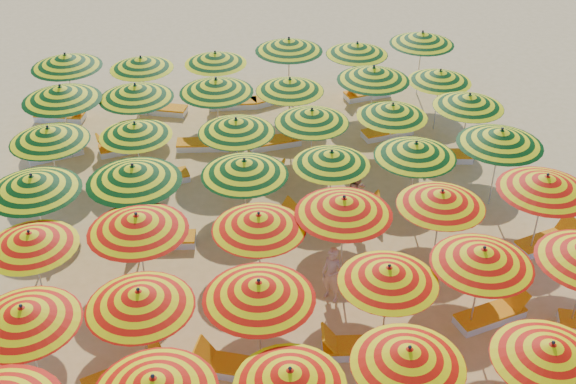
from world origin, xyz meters
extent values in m
plane|color=#EBB968|center=(0.00, 0.00, 0.00)|extent=(120.00, 120.00, 0.00)
sphere|color=black|center=(-3.47, -5.91, 2.38)|extent=(0.08, 0.08, 0.08)
cone|color=orange|center=(-1.07, -5.96, 1.95)|extent=(2.25, 2.25, 0.40)
sphere|color=black|center=(-1.07, -5.96, 2.18)|extent=(0.07, 0.07, 0.07)
cone|color=orange|center=(1.16, -5.90, 2.03)|extent=(2.66, 2.66, 0.41)
sphere|color=black|center=(1.16, -5.90, 2.27)|extent=(0.07, 0.07, 0.07)
cone|color=orange|center=(3.78, -6.26, 2.05)|extent=(2.40, 2.40, 0.42)
sphere|color=black|center=(3.78, -6.26, 2.29)|extent=(0.07, 0.07, 0.07)
cylinder|color=silver|center=(-5.97, -3.64, 1.12)|extent=(0.04, 0.04, 2.24)
cone|color=orange|center=(-5.97, -3.64, 2.09)|extent=(2.89, 2.89, 0.43)
sphere|color=black|center=(-5.97, -3.64, 2.33)|extent=(0.07, 0.07, 0.07)
cylinder|color=silver|center=(-3.73, -3.54, 1.12)|extent=(0.04, 0.04, 2.24)
cone|color=orange|center=(-3.73, -3.54, 2.09)|extent=(2.42, 2.42, 0.43)
sphere|color=black|center=(-3.73, -3.54, 2.34)|extent=(0.07, 0.07, 0.07)
cylinder|color=silver|center=(-1.34, -3.79, 1.17)|extent=(0.04, 0.04, 2.33)
cone|color=orange|center=(-1.34, -3.79, 2.18)|extent=(2.40, 2.40, 0.44)
sphere|color=black|center=(-1.34, -3.79, 2.43)|extent=(0.08, 0.08, 0.08)
cylinder|color=silver|center=(1.45, -3.60, 1.09)|extent=(0.04, 0.04, 2.18)
cone|color=orange|center=(1.45, -3.60, 2.03)|extent=(2.77, 2.77, 0.41)
sphere|color=black|center=(1.45, -3.60, 2.27)|extent=(0.07, 0.07, 0.07)
cylinder|color=silver|center=(3.60, -3.46, 1.13)|extent=(0.04, 0.04, 2.26)
cone|color=orange|center=(3.60, -3.46, 2.11)|extent=(2.35, 2.35, 0.43)
sphere|color=black|center=(3.60, -3.46, 2.36)|extent=(0.08, 0.08, 0.08)
cylinder|color=silver|center=(-6.17, -0.99, 1.06)|extent=(0.04, 0.04, 2.13)
cone|color=orange|center=(-6.17, -0.99, 1.98)|extent=(2.67, 2.67, 0.40)
sphere|color=black|center=(-6.17, -0.99, 2.22)|extent=(0.07, 0.07, 0.07)
cylinder|color=silver|center=(-3.77, -1.05, 1.17)|extent=(0.04, 0.04, 2.34)
cone|color=orange|center=(-3.77, -1.05, 2.19)|extent=(2.86, 2.86, 0.45)
sphere|color=black|center=(-3.77, -1.05, 2.44)|extent=(0.08, 0.08, 0.08)
cylinder|color=silver|center=(-1.00, -1.32, 1.11)|extent=(0.04, 0.04, 2.23)
cone|color=orange|center=(-1.00, -1.32, 2.08)|extent=(2.42, 2.42, 0.42)
sphere|color=black|center=(-1.00, -1.32, 2.32)|extent=(0.07, 0.07, 0.07)
cylinder|color=silver|center=(1.05, -1.18, 1.18)|extent=(0.04, 0.04, 2.35)
cone|color=orange|center=(1.05, -1.18, 2.19)|extent=(2.66, 2.66, 0.45)
sphere|color=black|center=(1.05, -1.18, 2.45)|extent=(0.08, 0.08, 0.08)
cylinder|color=silver|center=(3.53, -1.08, 1.10)|extent=(0.04, 0.04, 2.19)
cone|color=orange|center=(3.53, -1.08, 2.04)|extent=(2.88, 2.88, 0.42)
sphere|color=black|center=(3.53, -1.08, 2.28)|extent=(0.07, 0.07, 0.07)
cylinder|color=silver|center=(6.20, -1.10, 1.18)|extent=(0.05, 0.05, 2.37)
cone|color=orange|center=(6.20, -1.10, 2.21)|extent=(2.75, 2.75, 0.45)
sphere|color=black|center=(6.20, -1.10, 2.47)|extent=(0.08, 0.08, 0.08)
cylinder|color=silver|center=(-6.32, 1.07, 1.18)|extent=(0.04, 0.04, 2.35)
cone|color=#7A8304|center=(-6.32, 1.07, 2.20)|extent=(2.83, 2.83, 0.45)
sphere|color=black|center=(-6.32, 1.07, 2.45)|extent=(0.08, 0.08, 0.08)
cylinder|color=silver|center=(-3.86, 1.00, 1.21)|extent=(0.05, 0.05, 2.43)
cone|color=#7A8304|center=(-3.86, 1.00, 2.27)|extent=(2.83, 2.83, 0.46)
sphere|color=black|center=(-3.86, 1.00, 2.53)|extent=(0.08, 0.08, 0.08)
cylinder|color=silver|center=(-1.05, 1.03, 1.14)|extent=(0.04, 0.04, 2.29)
cone|color=#7A8304|center=(-1.05, 1.03, 2.14)|extent=(2.99, 2.99, 0.44)
sphere|color=black|center=(-1.05, 1.03, 2.39)|extent=(0.08, 0.08, 0.08)
cylinder|color=silver|center=(1.34, 1.39, 1.05)|extent=(0.04, 0.04, 2.10)
cone|color=#7A8304|center=(1.34, 1.39, 1.96)|extent=(2.57, 2.57, 0.40)
sphere|color=black|center=(1.34, 1.39, 2.19)|extent=(0.07, 0.07, 0.07)
cylinder|color=silver|center=(3.61, 1.21, 1.12)|extent=(0.04, 0.04, 2.25)
cone|color=#7A8304|center=(3.61, 1.21, 2.10)|extent=(2.95, 2.95, 0.43)
sphere|color=black|center=(3.61, 1.21, 2.34)|extent=(0.07, 0.07, 0.07)
cylinder|color=silver|center=(6.06, 1.28, 1.19)|extent=(0.05, 0.05, 2.38)
cone|color=#7A8304|center=(6.06, 1.28, 2.22)|extent=(2.98, 2.98, 0.45)
sphere|color=black|center=(6.06, 1.28, 2.48)|extent=(0.08, 0.08, 0.08)
cylinder|color=silver|center=(-6.23, 3.78, 1.12)|extent=(0.04, 0.04, 2.24)
cone|color=#7A8304|center=(-6.23, 3.78, 2.09)|extent=(2.94, 2.94, 0.43)
sphere|color=black|center=(-6.23, 3.78, 2.34)|extent=(0.07, 0.07, 0.07)
cylinder|color=silver|center=(-3.86, 3.90, 1.05)|extent=(0.04, 0.04, 2.10)
cone|color=#7A8304|center=(-3.86, 3.90, 1.96)|extent=(2.46, 2.46, 0.40)
sphere|color=black|center=(-3.86, 3.90, 2.19)|extent=(0.07, 0.07, 0.07)
cylinder|color=silver|center=(-1.00, 3.43, 1.11)|extent=(0.04, 0.04, 2.22)
cone|color=#7A8304|center=(-1.00, 3.43, 2.07)|extent=(2.71, 2.71, 0.42)
sphere|color=black|center=(-1.00, 3.43, 2.31)|extent=(0.07, 0.07, 0.07)
cylinder|color=silver|center=(1.25, 3.66, 1.11)|extent=(0.04, 0.04, 2.21)
cone|color=#7A8304|center=(1.25, 3.66, 2.06)|extent=(2.93, 2.93, 0.42)
sphere|color=black|center=(1.25, 3.66, 2.31)|extent=(0.07, 0.07, 0.07)
cylinder|color=silver|center=(3.73, 3.74, 1.07)|extent=(0.04, 0.04, 2.14)
cone|color=#7A8304|center=(3.73, 3.74, 2.00)|extent=(2.63, 2.63, 0.41)
sphere|color=black|center=(3.73, 3.74, 2.23)|extent=(0.07, 0.07, 0.07)
cylinder|color=silver|center=(6.20, 3.89, 1.09)|extent=(0.04, 0.04, 2.18)
cone|color=#7A8304|center=(6.20, 3.89, 2.03)|extent=(2.89, 2.89, 0.41)
sphere|color=black|center=(6.20, 3.89, 2.27)|extent=(0.07, 0.07, 0.07)
cylinder|color=silver|center=(-6.07, 6.06, 1.21)|extent=(0.05, 0.05, 2.42)
cone|color=#7A8304|center=(-6.07, 6.06, 2.26)|extent=(2.51, 2.51, 0.46)
sphere|color=black|center=(-6.07, 6.06, 2.52)|extent=(0.08, 0.08, 0.08)
cylinder|color=silver|center=(-3.83, 6.00, 1.16)|extent=(0.04, 0.04, 2.32)
cone|color=#7A8304|center=(-3.83, 6.00, 2.17)|extent=(3.06, 3.06, 0.44)
sphere|color=black|center=(-3.83, 6.00, 2.42)|extent=(0.08, 0.08, 0.08)
cylinder|color=silver|center=(-1.35, 5.95, 1.17)|extent=(0.04, 0.04, 2.34)
cone|color=#7A8304|center=(-1.35, 5.95, 2.19)|extent=(2.77, 2.77, 0.45)
sphere|color=black|center=(-1.35, 5.95, 2.44)|extent=(0.08, 0.08, 0.08)
cylinder|color=silver|center=(0.99, 5.91, 1.10)|extent=(0.04, 0.04, 2.19)
cone|color=#7A8304|center=(0.99, 5.91, 2.05)|extent=(2.81, 2.81, 0.42)
sphere|color=black|center=(0.99, 5.91, 2.29)|extent=(0.07, 0.07, 0.07)
cylinder|color=silver|center=(3.74, 5.93, 1.19)|extent=(0.05, 0.05, 2.37)
cone|color=#7A8304|center=(3.74, 5.93, 2.21)|extent=(2.99, 2.99, 0.45)
sphere|color=black|center=(3.74, 5.93, 2.47)|extent=(0.08, 0.08, 0.08)
cylinder|color=silver|center=(6.00, 5.91, 1.05)|extent=(0.04, 0.04, 2.10)
cone|color=#7A8304|center=(6.00, 5.91, 1.96)|extent=(2.78, 2.78, 0.40)
sphere|color=black|center=(6.00, 5.91, 2.19)|extent=(0.07, 0.07, 0.07)
cylinder|color=silver|center=(-6.14, 8.70, 1.18)|extent=(0.05, 0.05, 2.37)
cone|color=#7A8304|center=(-6.14, 8.70, 2.21)|extent=(2.51, 2.51, 0.45)
sphere|color=black|center=(-6.14, 8.70, 2.47)|extent=(0.08, 0.08, 0.08)
cylinder|color=silver|center=(-3.68, 8.52, 1.08)|extent=(0.04, 0.04, 2.17)
cone|color=#7A8304|center=(-3.68, 8.52, 2.03)|extent=(2.88, 2.88, 0.41)
sphere|color=black|center=(-3.68, 8.52, 2.26)|extent=(0.07, 0.07, 0.07)
cylinder|color=silver|center=(-1.16, 8.54, 1.08)|extent=(0.04, 0.04, 2.15)
cone|color=#7A8304|center=(-1.16, 8.54, 2.01)|extent=(2.26, 2.26, 0.41)
sphere|color=black|center=(-1.16, 8.54, 2.25)|extent=(0.07, 0.07, 0.07)
cylinder|color=silver|center=(1.45, 8.75, 1.19)|extent=(0.05, 0.05, 2.39)
cone|color=#7A8304|center=(1.45, 8.75, 2.23)|extent=(2.85, 2.85, 0.46)
sphere|color=black|center=(1.45, 8.75, 2.49)|extent=(0.08, 0.08, 0.08)
cylinder|color=silver|center=(3.83, 8.41, 1.10)|extent=(0.04, 0.04, 2.20)
cone|color=#7A8304|center=(3.83, 8.41, 2.06)|extent=(2.57, 2.57, 0.42)
sphere|color=black|center=(3.83, 8.41, 2.30)|extent=(0.07, 0.07, 0.07)
cylinder|color=silver|center=(6.31, 8.69, 1.17)|extent=(0.04, 0.04, 2.33)
cone|color=#7A8304|center=(6.31, 8.69, 2.18)|extent=(2.65, 2.65, 0.44)
sphere|color=black|center=(6.31, 8.69, 2.43)|extent=(0.08, 0.08, 0.08)
cube|color=orange|center=(4.73, -5.74, 0.45)|extent=(0.49, 0.65, 0.48)
cube|color=white|center=(-4.28, -3.75, 0.10)|extent=(1.80, 1.11, 0.20)
cube|color=orange|center=(-4.28, -3.75, 0.23)|extent=(1.80, 1.11, 0.06)
cube|color=orange|center=(-3.62, -3.52, 0.45)|extent=(0.54, 0.67, 0.48)
cube|color=white|center=(-1.89, -3.89, 0.10)|extent=(1.79, 1.16, 0.20)
cube|color=orange|center=(-1.89, -3.89, 0.23)|extent=(1.79, 1.16, 0.06)
cube|color=orange|center=(-2.54, -3.63, 0.45)|extent=(0.55, 0.67, 0.48)
cube|color=white|center=(0.90, -3.78, 0.10)|extent=(1.76, 0.80, 0.20)
cube|color=orange|center=(0.90, -3.78, 0.23)|extent=(1.76, 0.80, 0.06)
cube|color=orange|center=(0.21, -3.69, 0.45)|extent=(0.44, 0.62, 0.48)
cube|color=white|center=(4.15, -3.29, 0.10)|extent=(1.79, 0.97, 0.20)
cube|color=orange|center=(4.15, -3.29, 0.23)|extent=(1.79, 0.97, 0.06)
cube|color=orange|center=(4.83, -3.13, 0.45)|extent=(0.49, 0.65, 0.48)
cube|color=white|center=(6.75, -0.87, 0.10)|extent=(1.79, 1.03, 0.20)
cube|color=orange|center=(6.75, -0.87, 0.23)|extent=(1.79, 1.03, 0.06)
cube|color=orange|center=(7.42, -0.68, 0.45)|extent=(0.51, 0.66, 0.48)
cube|color=white|center=(-6.87, 1.29, 0.10)|extent=(1.78, 0.88, 0.20)
cube|color=orange|center=(-6.87, 1.29, 0.23)|extent=(1.78, 0.88, 0.06)
cube|color=orange|center=(-6.19, 1.17, 0.45)|extent=(0.46, 0.64, 0.48)
cube|color=white|center=(-3.31, 0.96, 0.10)|extent=(1.76, 0.80, 0.20)
cube|color=orange|center=(-3.31, 0.96, 0.23)|extent=(1.76, 0.80, 0.06)
cube|color=orange|center=(-4.00, 1.05, 0.45)|extent=(0.44, 0.62, 0.48)
cube|color=white|center=(-0.50, 1.13, 0.10)|extent=(1.80, 1.12, 0.20)
cube|color=orange|center=(-0.50, 1.13, 0.23)|extent=(1.80, 1.12, 0.06)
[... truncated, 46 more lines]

